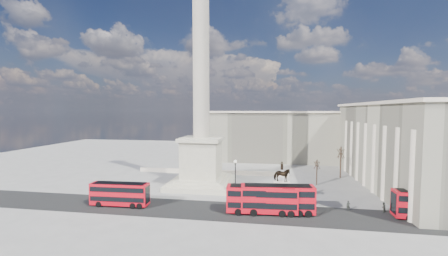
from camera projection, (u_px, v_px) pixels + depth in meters
name	position (u px, v px, depth m)	size (l,w,h in m)	color
ground	(196.00, 191.00, 56.93)	(180.00, 180.00, 0.00)	gray
asphalt_road	(210.00, 210.00, 46.29)	(120.00, 9.00, 0.01)	black
nelsons_column	(201.00, 128.00, 61.03)	(14.00, 14.00, 49.85)	beige
balustrade_wall	(211.00, 172.00, 72.66)	(40.00, 0.60, 1.10)	beige
building_east	(410.00, 145.00, 59.18)	(19.00, 46.00, 18.60)	#B5AF94
building_northeast	(284.00, 136.00, 92.71)	(51.00, 17.00, 16.60)	#B5AF94
red_bus_a	(120.00, 194.00, 48.19)	(10.25, 2.74, 4.13)	red
red_bus_b	(262.00, 199.00, 44.55)	(11.46, 3.22, 4.60)	red
red_bus_c	(278.00, 199.00, 44.44)	(11.92, 3.74, 4.75)	red
red_bus_d	(434.00, 205.00, 41.79)	(11.16, 2.99, 4.49)	red
victorian_lamp	(235.00, 175.00, 53.34)	(0.62, 0.62, 7.23)	black
equestrian_statue	(282.00, 189.00, 49.23)	(3.66, 2.75, 7.72)	beige
bare_tree_near	(399.00, 163.00, 51.52)	(1.99, 1.99, 8.72)	#332319
bare_tree_mid	(317.00, 164.00, 61.59)	(1.60, 1.60, 6.07)	#332319
bare_tree_far	(341.00, 152.00, 68.03)	(2.01, 2.01, 8.21)	#332319
pedestrian_walking	(348.00, 206.00, 46.09)	(0.60, 0.39, 1.64)	#272923
pedestrian_standing	(383.00, 207.00, 45.24)	(0.82, 0.64, 1.69)	#272923
pedestrian_crossing	(273.00, 191.00, 54.94)	(0.89, 0.37, 1.51)	#272923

